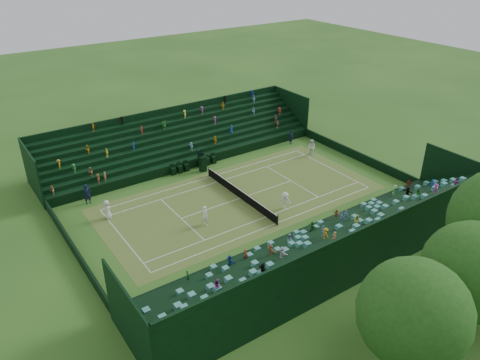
{
  "coord_description": "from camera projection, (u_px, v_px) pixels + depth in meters",
  "views": [
    {
      "loc": [
        32.24,
        -22.16,
        22.39
      ],
      "look_at": [
        0.0,
        0.0,
        2.0
      ],
      "focal_mm": 35.0,
      "sensor_mm": 36.0,
      "label": 1
    }
  ],
  "objects": [
    {
      "name": "line_judge_north",
      "position": [
        291.0,
        137.0,
        56.54
      ],
      "size": [
        0.64,
        0.76,
        1.78
      ],
      "primitive_type": "imported",
      "rotation": [
        0.0,
        0.0,
        1.97
      ],
      "color": "black",
      "rests_on": "ground"
    },
    {
      "name": "ground",
      "position": [
        240.0,
        198.0,
        45.04
      ],
      "size": [
        160.0,
        160.0,
        0.0
      ],
      "primitive_type": "plane",
      "color": "#29561B",
      "rests_on": "ground"
    },
    {
      "name": "perimeter_wall_south",
      "position": [
        74.0,
        250.0,
        36.82
      ],
      "size": [
        17.17,
        0.2,
        1.0
      ],
      "primitive_type": "cube",
      "color": "black",
      "rests_on": "ground"
    },
    {
      "name": "player_far_west",
      "position": [
        312.0,
        148.0,
        53.51
      ],
      "size": [
        0.99,
        0.81,
        1.91
      ],
      "primitive_type": "imported",
      "rotation": [
        0.0,
        0.0,
        -0.09
      ],
      "color": "white",
      "rests_on": "ground"
    },
    {
      "name": "south_grandstand",
      "position": [
        178.0,
        141.0,
        53.57
      ],
      "size": [
        6.6,
        32.0,
        4.9
      ],
      "color": "black",
      "rests_on": "ground"
    },
    {
      "name": "umpire_chair",
      "position": [
        203.0,
        162.0,
        49.84
      ],
      "size": [
        0.81,
        0.81,
        2.56
      ],
      "color": "black",
      "rests_on": "ground"
    },
    {
      "name": "perimeter_wall_west",
      "position": [
        196.0,
        163.0,
        51.01
      ],
      "size": [
        0.2,
        31.77,
        1.0
      ],
      "primitive_type": "cube",
      "color": "black",
      "rests_on": "ground"
    },
    {
      "name": "line_judge_south",
      "position": [
        87.0,
        194.0,
        43.72
      ],
      "size": [
        0.48,
        0.73,
        2.0
      ],
      "primitive_type": "imported",
      "rotation": [
        0.0,
        0.0,
        1.57
      ],
      "color": "black",
      "rests_on": "ground"
    },
    {
      "name": "player_near_west",
      "position": [
        108.0,
        210.0,
        41.44
      ],
      "size": [
        0.99,
        0.77,
        1.81
      ],
      "primitive_type": "imported",
      "rotation": [
        0.0,
        0.0,
        2.91
      ],
      "color": "white",
      "rests_on": "ground"
    },
    {
      "name": "perimeter_wall_east",
      "position": [
        298.0,
        235.0,
        38.6
      ],
      "size": [
        0.2,
        31.77,
        1.0
      ],
      "primitive_type": "cube",
      "color": "black",
      "rests_on": "ground"
    },
    {
      "name": "court_surface",
      "position": [
        240.0,
        198.0,
        45.03
      ],
      "size": [
        12.97,
        26.77,
        0.01
      ],
      "primitive_type": "cube",
      "color": "#46802A",
      "rests_on": "ground"
    },
    {
      "name": "player_near_east",
      "position": [
        205.0,
        215.0,
        40.53
      ],
      "size": [
        0.76,
        0.59,
        1.85
      ],
      "primitive_type": "imported",
      "rotation": [
        0.0,
        0.0,
        3.38
      ],
      "color": "white",
      "rests_on": "ground"
    },
    {
      "name": "perimeter_wall_north",
      "position": [
        356.0,
        155.0,
        52.78
      ],
      "size": [
        17.17,
        0.2,
        1.0
      ],
      "primitive_type": "cube",
      "color": "black",
      "rests_on": "ground"
    },
    {
      "name": "north_grandstand",
      "position": [
        335.0,
        250.0,
        35.07
      ],
      "size": [
        6.6,
        32.0,
        4.9
      ],
      "color": "black",
      "rests_on": "ground"
    },
    {
      "name": "courtside_chairs",
      "position": [
        194.0,
        165.0,
        50.63
      ],
      "size": [
        0.53,
        5.5,
        1.16
      ],
      "color": "black",
      "rests_on": "ground"
    },
    {
      "name": "player_far_east",
      "position": [
        285.0,
        201.0,
        42.92
      ],
      "size": [
        1.27,
        1.22,
        1.74
      ],
      "primitive_type": "imported",
      "rotation": [
        0.0,
        0.0,
        0.71
      ],
      "color": "white",
      "rests_on": "ground"
    },
    {
      "name": "tennis_net",
      "position": [
        240.0,
        194.0,
        44.79
      ],
      "size": [
        11.67,
        0.1,
        1.06
      ],
      "color": "black",
      "rests_on": "ground"
    }
  ]
}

